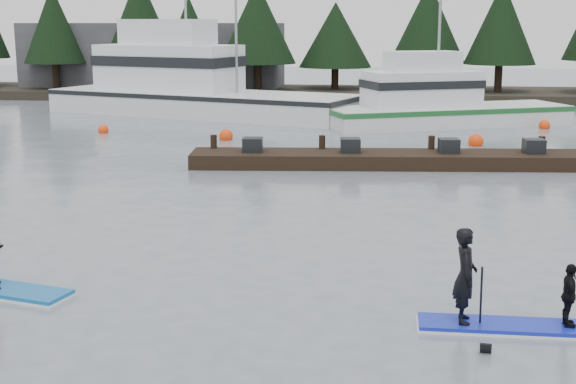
# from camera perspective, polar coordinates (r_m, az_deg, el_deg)

# --- Properties ---
(ground) EXTENTS (160.00, 160.00, 0.00)m
(ground) POSITION_cam_1_polar(r_m,az_deg,el_deg) (13.71, -2.92, -9.72)
(ground) COLOR slate
(ground) RESTS_ON ground
(far_shore) EXTENTS (70.00, 8.00, 0.60)m
(far_shore) POSITION_cam_1_polar(r_m,az_deg,el_deg) (54.81, 4.36, 6.97)
(far_shore) COLOR #2D281E
(far_shore) RESTS_ON ground
(treeline) EXTENTS (60.00, 4.00, 8.00)m
(treeline) POSITION_cam_1_polar(r_m,az_deg,el_deg) (54.84, 4.35, 6.66)
(treeline) COLOR black
(treeline) RESTS_ON ground
(waterfront_building) EXTENTS (18.00, 6.00, 5.00)m
(waterfront_building) POSITION_cam_1_polar(r_m,az_deg,el_deg) (58.87, -9.45, 9.34)
(waterfront_building) COLOR #4C4C51
(waterfront_building) RESTS_ON ground
(fishing_boat_large) EXTENTS (18.19, 10.49, 9.93)m
(fishing_boat_large) POSITION_cam_1_polar(r_m,az_deg,el_deg) (45.32, -6.77, 6.45)
(fishing_boat_large) COLOR silver
(fishing_boat_large) RESTS_ON ground
(fishing_boat_medium) EXTENTS (12.64, 8.00, 7.60)m
(fishing_boat_medium) POSITION_cam_1_polar(r_m,az_deg,el_deg) (40.88, 10.81, 5.40)
(fishing_boat_medium) COLOR silver
(fishing_boat_medium) RESTS_ON ground
(floating_dock) EXTENTS (15.49, 3.34, 0.51)m
(floating_dock) POSITION_cam_1_polar(r_m,az_deg,el_deg) (28.97, 8.40, 2.31)
(floating_dock) COLOR black
(floating_dock) RESTS_ON ground
(buoy_b) EXTENTS (0.62, 0.62, 0.62)m
(buoy_b) POSITION_cam_1_polar(r_m,az_deg,el_deg) (35.36, -4.43, 3.72)
(buoy_b) COLOR #FC3E0C
(buoy_b) RESTS_ON ground
(buoy_c) EXTENTS (0.54, 0.54, 0.54)m
(buoy_c) POSITION_cam_1_polar(r_m,az_deg,el_deg) (40.99, 17.76, 4.32)
(buoy_c) COLOR #FC3E0C
(buoy_c) RESTS_ON ground
(buoy_d) EXTENTS (0.64, 0.64, 0.64)m
(buoy_d) POSITION_cam_1_polar(r_m,az_deg,el_deg) (34.49, 13.19, 3.23)
(buoy_d) COLOR #FC3E0C
(buoy_d) RESTS_ON ground
(buoy_a) EXTENTS (0.49, 0.49, 0.49)m
(buoy_a) POSITION_cam_1_polar(r_m,az_deg,el_deg) (38.46, -12.99, 4.12)
(buoy_a) COLOR #FC3E0C
(buoy_a) RESTS_ON ground
(paddleboard_duo) EXTENTS (3.10, 1.07, 2.28)m
(paddleboard_duo) POSITION_cam_1_polar(r_m,az_deg,el_deg) (13.96, 15.00, -7.13)
(paddleboard_duo) COLOR #1324B9
(paddleboard_duo) RESTS_ON ground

